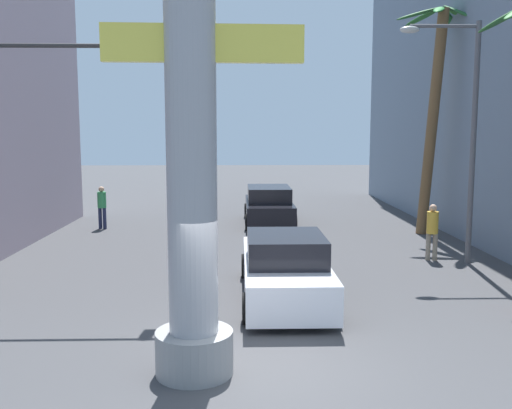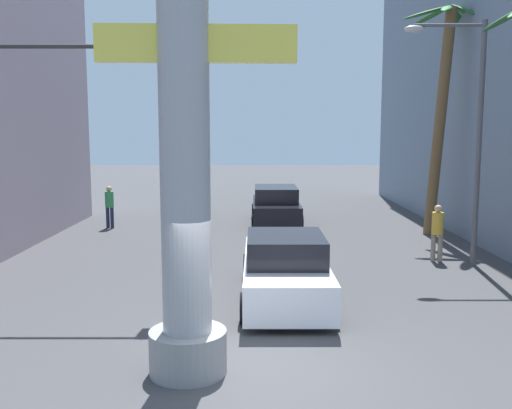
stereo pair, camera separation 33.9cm
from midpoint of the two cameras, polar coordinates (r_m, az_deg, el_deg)
ground_plane at (r=19.20m, az=0.53°, el=-4.25°), size 91.63×91.63×0.00m
neon_sign_pole at (r=8.88m, az=-6.03°, el=13.30°), size 3.37×1.25×10.36m
street_lamp at (r=17.37m, az=21.01°, el=7.92°), size 2.30×0.28×6.92m
traffic_light_mast at (r=14.07m, az=-18.90°, el=8.20°), size 5.39×0.32×5.88m
car_lead at (r=13.27m, az=3.70°, el=-6.46°), size 1.99×5.18×1.56m
car_far at (r=23.87m, az=2.47°, el=-0.17°), size 2.03×4.76×1.56m
palm_tree_mid_right at (r=22.12m, az=18.62°, el=10.18°), size 3.27×3.04×8.41m
pedestrian_mid_right at (r=17.79m, az=18.28°, el=-2.32°), size 0.45×0.45×1.70m
pedestrian_far_left at (r=23.40m, az=-13.97°, el=0.09°), size 0.43×0.43×1.70m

